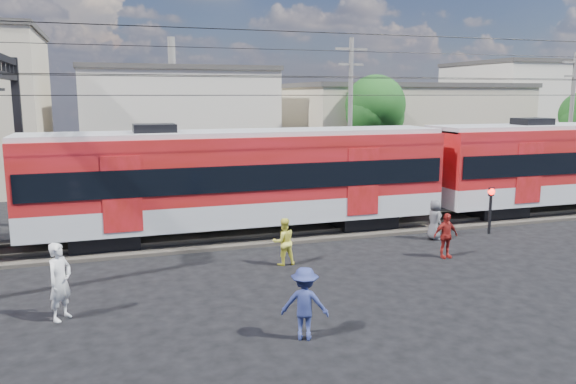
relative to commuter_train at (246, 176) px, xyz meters
name	(u,v)px	position (x,y,z in m)	size (l,w,h in m)	color
ground	(374,302)	(1.51, -8.00, -2.40)	(120.00, 120.00, 0.00)	black
track_bed	(284,232)	(1.51, 0.00, -2.34)	(70.00, 3.40, 0.12)	#2D2823
rail_near	(289,234)	(1.51, -0.75, -2.22)	(70.00, 0.12, 0.12)	#59544C
rail_far	(278,225)	(1.51, 0.75, -2.22)	(70.00, 0.12, 0.12)	#59544C
commuter_train	(246,176)	(0.00, 0.00, 0.00)	(50.30, 3.08, 4.17)	black
catenary	(41,106)	(-7.14, 0.00, 2.73)	(70.00, 9.30, 7.52)	black
building_midwest	(174,122)	(-0.49, 19.00, 1.25)	(12.24, 12.24, 7.30)	beige
building_mideast	(399,127)	(15.51, 16.00, 0.75)	(16.32, 10.20, 6.30)	tan
building_east	(518,110)	(29.51, 20.00, 1.75)	(10.20, 10.20, 8.30)	beige
utility_pole_mid	(350,113)	(7.51, 7.00, 2.13)	(1.80, 0.24, 8.50)	slate
utility_pole_east	(571,116)	(21.51, 6.00, 1.88)	(1.80, 0.24, 8.00)	slate
tree_near	(377,109)	(10.70, 10.09, 2.26)	(3.82, 3.64, 6.72)	#382619
pedestrian_a	(60,281)	(-6.38, -6.60, -1.42)	(0.71, 0.47, 1.96)	silver
pedestrian_b	(284,242)	(0.24, -3.99, -1.62)	(0.76, 0.59, 1.57)	#DED945
pedestrian_c	(305,303)	(-1.02, -9.55, -1.56)	(1.09, 0.63, 1.69)	navy
pedestrian_d	(446,236)	(5.75, -4.93, -1.62)	(0.91, 0.38, 1.56)	maroon
pedestrian_e	(435,220)	(6.76, -2.68, -1.62)	(0.76, 0.49, 1.55)	#4D4C51
crossing_signal	(491,202)	(9.38, -2.56, -1.09)	(0.27, 0.27, 1.89)	black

